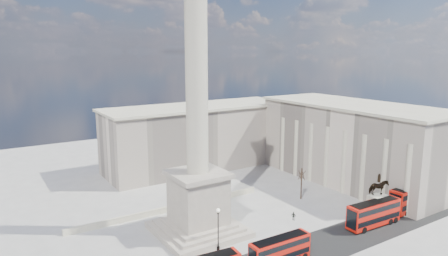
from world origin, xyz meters
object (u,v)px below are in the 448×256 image
nelsons_column (198,160)px  pedestrian_crossing (294,216)px  red_bus_d (413,197)px  victorian_lamp (218,226)px  red_bus_b (280,250)px  pedestrian_standing (379,209)px  pedestrian_walking (294,237)px  red_bus_c (374,213)px  equestrian_statue (377,203)px

nelsons_column → pedestrian_crossing: size_ratio=30.53×
red_bus_d → victorian_lamp: 41.31m
red_bus_b → red_bus_d: red_bus_d is taller
pedestrian_standing → pedestrian_crossing: pedestrian_standing is taller
victorian_lamp → pedestrian_walking: bearing=-20.3°
pedestrian_standing → red_bus_c: bearing=-7.3°
red_bus_d → victorian_lamp: size_ratio=1.81×
victorian_lamp → pedestrian_standing: bearing=-7.5°
red_bus_c → red_bus_d: bearing=5.5°
red_bus_c → red_bus_b: bearing=-175.7°
red_bus_b → pedestrian_crossing: bearing=41.6°
equestrian_statue → pedestrian_crossing: size_ratio=5.32×
red_bus_b → pedestrian_walking: (6.40, 3.90, -1.34)m
nelsons_column → red_bus_b: size_ratio=5.04×
red_bus_c → pedestrian_standing: (5.67, 3.12, -1.47)m
red_bus_c → pedestrian_crossing: bearing=139.5°
nelsons_column → red_bus_d: 43.87m
red_bus_c → red_bus_d: size_ratio=0.92×
victorian_lamp → nelsons_column: bearing=86.7°
victorian_lamp → pedestrian_standing: (33.49, -4.40, -3.09)m
red_bus_c → equestrian_statue: (3.16, 1.76, 0.65)m
red_bus_c → pedestrian_standing: red_bus_c is taller
red_bus_d → pedestrian_crossing: size_ratio=7.56×
nelsons_column → equestrian_statue: (30.57, -12.86, -9.88)m
victorian_lamp → pedestrian_crossing: 17.95m
red_bus_c → pedestrian_crossing: size_ratio=6.93×
pedestrian_crossing → red_bus_c: bearing=-157.4°
red_bus_d → pedestrian_crossing: bearing=157.2°
nelsons_column → equestrian_statue: 34.61m
red_bus_b → victorian_lamp: (-5.50, 8.30, 1.92)m
red_bus_b → pedestrian_walking: red_bus_b is taller
red_bus_d → pedestrian_crossing: (-23.17, 8.79, -1.79)m
equestrian_statue → pedestrian_crossing: (-13.43, 7.75, -2.22)m
pedestrian_walking → red_bus_d: bearing=-28.3°
nelsons_column → pedestrian_walking: nelsons_column is taller
pedestrian_standing → red_bus_b: bearing=-28.2°
red_bus_b → red_bus_c: bearing=3.1°
red_bus_b → equestrian_statue: equestrian_statue is taller
nelsons_column → pedestrian_walking: (11.49, -11.50, -12.16)m
equestrian_statue → pedestrian_standing: (2.51, 1.36, -2.12)m
red_bus_b → red_bus_d: size_ratio=0.80×
victorian_lamp → red_bus_b: bearing=-56.5°
red_bus_b → pedestrian_standing: bearing=9.1°
nelsons_column → pedestrian_standing: nelsons_column is taller
red_bus_b → pedestrian_crossing: size_ratio=6.06×
red_bus_b → equestrian_statue: size_ratio=1.14×
pedestrian_crossing → red_bus_d: bearing=-135.3°
equestrian_statue → pedestrian_standing: equestrian_statue is taller
equestrian_statue → pedestrian_standing: size_ratio=4.74×
red_bus_c → pedestrian_standing: size_ratio=6.18×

